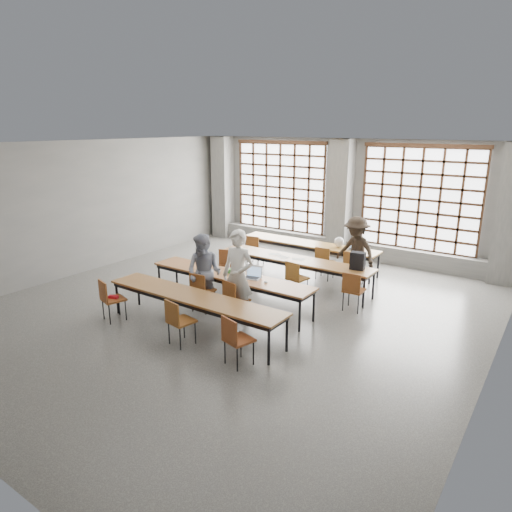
{
  "coord_description": "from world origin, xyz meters",
  "views": [
    {
      "loc": [
        5.65,
        -7.36,
        3.87
      ],
      "look_at": [
        0.27,
        0.4,
        1.15
      ],
      "focal_mm": 32.0,
      "sensor_mm": 36.0,
      "label": 1
    }
  ],
  "objects": [
    {
      "name": "chair_near_mid",
      "position": [
        0.19,
        -1.96,
        0.54
      ],
      "size": [
        0.48,
        0.49,
        0.88
      ],
      "color": "brown",
      "rests_on": "floor"
    },
    {
      "name": "column_right",
      "position": [
        4.5,
        5.22,
        1.75
      ],
      "size": [
        0.6,
        0.55,
        3.5
      ],
      "primitive_type": "cube",
      "color": "#555653",
      "rests_on": "floor"
    },
    {
      "name": "floor",
      "position": [
        0.0,
        0.0,
        0.0
      ],
      "size": [
        11.0,
        11.0,
        0.0
      ],
      "primitive_type": "plane",
      "color": "#4C4C49",
      "rests_on": "ground"
    },
    {
      "name": "window_right",
      "position": [
        2.25,
        5.42,
        1.9
      ],
      "size": [
        3.32,
        0.12,
        3.0
      ],
      "color": "white",
      "rests_on": "wall_back"
    },
    {
      "name": "chair_front_right",
      "position": [
        0.37,
        -0.54,
        0.54
      ],
      "size": [
        0.5,
        0.5,
        0.88
      ],
      "color": "maroon",
      "rests_on": "floor"
    },
    {
      "name": "window_left",
      "position": [
        -2.25,
        5.42,
        1.9
      ],
      "size": [
        3.32,
        0.12,
        3.0
      ],
      "color": "white",
      "rests_on": "wall_back"
    },
    {
      "name": "wall_left",
      "position": [
        -5.0,
        0.0,
        1.75
      ],
      "size": [
        0.0,
        11.0,
        11.0
      ],
      "primitive_type": "plane",
      "rotation": [
        1.57,
        0.0,
        1.57
      ],
      "color": "#5A5A58",
      "rests_on": "floor"
    },
    {
      "name": "column_mid",
      "position": [
        0.0,
        5.22,
        1.75
      ],
      "size": [
        0.6,
        0.55,
        3.5
      ],
      "primitive_type": "cube",
      "color": "#555653",
      "rests_on": "floor"
    },
    {
      "name": "desk_row_b",
      "position": [
        0.33,
        1.96,
        0.66
      ],
      "size": [
        4.0,
        0.7,
        0.73
      ],
      "color": "brown",
      "rests_on": "floor"
    },
    {
      "name": "chair_mid_centre",
      "position": [
        0.72,
        1.34,
        0.54
      ],
      "size": [
        0.48,
        0.48,
        0.88
      ],
      "color": "brown",
      "rests_on": "floor"
    },
    {
      "name": "paper_sheet_c",
      "position": [
        0.43,
        1.96,
        0.73
      ],
      "size": [
        0.35,
        0.3,
        0.0
      ],
      "primitive_type": "cube",
      "rotation": [
        0.0,
        0.0,
        0.34
      ],
      "color": "white",
      "rests_on": "desk_row_b"
    },
    {
      "name": "chair_near_left",
      "position": [
        -1.72,
        -1.95,
        0.54
      ],
      "size": [
        0.52,
        0.52,
        0.88
      ],
      "color": "brown",
      "rests_on": "floor"
    },
    {
      "name": "desk_row_a",
      "position": [
        -0.12,
        3.5,
        0.66
      ],
      "size": [
        4.0,
        0.7,
        0.73
      ],
      "color": "brown",
      "rests_on": "floor"
    },
    {
      "name": "mouse",
      "position": [
        0.74,
        0.07,
        0.75
      ],
      "size": [
        0.1,
        0.07,
        0.04
      ],
      "primitive_type": "ellipsoid",
      "rotation": [
        0.0,
        0.0,
        0.08
      ],
      "color": "silver",
      "rests_on": "desk_row_c"
    },
    {
      "name": "chair_mid_right",
      "position": [
        2.14,
        1.34,
        0.54
      ],
      "size": [
        0.44,
        0.44,
        0.88
      ],
      "color": "#672E14",
      "rests_on": "floor"
    },
    {
      "name": "wall_back",
      "position": [
        0.0,
        5.5,
        1.75
      ],
      "size": [
        10.0,
        0.0,
        10.0
      ],
      "primitive_type": "plane",
      "rotation": [
        1.57,
        0.0,
        0.0
      ],
      "color": "#5A5A58",
      "rests_on": "floor"
    },
    {
      "name": "wall_right",
      "position": [
        5.0,
        0.0,
        1.75
      ],
      "size": [
        0.0,
        11.0,
        11.0
      ],
      "primitive_type": "plane",
      "rotation": [
        1.57,
        0.0,
        -1.57
      ],
      "color": "#5A5A58",
      "rests_on": "floor"
    },
    {
      "name": "ceiling",
      "position": [
        0.0,
        0.0,
        3.5
      ],
      "size": [
        11.0,
        11.0,
        0.0
      ],
      "primitive_type": "plane",
      "rotation": [
        3.14,
        0.0,
        0.0
      ],
      "color": "silver",
      "rests_on": "floor"
    },
    {
      "name": "plastic_bag",
      "position": [
        0.78,
        3.55,
        0.87
      ],
      "size": [
        0.32,
        0.29,
        0.29
      ],
      "primitive_type": "ellipsoid",
      "rotation": [
        0.0,
        0.0,
        -0.37
      ],
      "color": "white",
      "rests_on": "desk_row_a"
    },
    {
      "name": "column_left",
      "position": [
        -4.5,
        5.22,
        1.75
      ],
      "size": [
        0.6,
        0.55,
        3.5
      ],
      "primitive_type": "cube",
      "color": "#555653",
      "rests_on": "floor"
    },
    {
      "name": "sill_ledge",
      "position": [
        0.0,
        5.3,
        0.25
      ],
      "size": [
        9.8,
        0.35,
        0.5
      ],
      "primitive_type": "cube",
      "color": "#555653",
      "rests_on": "floor"
    },
    {
      "name": "chair_front_left",
      "position": [
        -0.5,
        -0.54,
        0.54
      ],
      "size": [
        0.45,
        0.46,
        0.88
      ],
      "color": "maroon",
      "rests_on": "floor"
    },
    {
      "name": "chair_back_mid",
      "position": [
        0.68,
        2.88,
        0.54
      ],
      "size": [
        0.44,
        0.44,
        0.88
      ],
      "color": "brown",
      "rests_on": "floor"
    },
    {
      "name": "paper_sheet_b",
      "position": [
        0.03,
        1.91,
        0.73
      ],
      "size": [
        0.33,
        0.26,
        0.0
      ],
      "primitive_type": "cube",
      "rotation": [
        0.0,
        0.0,
        -0.19
      ],
      "color": "silver",
      "rests_on": "desk_row_b"
    },
    {
      "name": "green_box",
      "position": [
        -0.26,
        0.17,
        0.78
      ],
      "size": [
        0.26,
        0.15,
        0.09
      ],
      "primitive_type": "cube",
      "rotation": [
        0.0,
        0.0,
        0.26
      ],
      "color": "#32862C",
      "rests_on": "desk_row_c"
    },
    {
      "name": "chair_back_left",
      "position": [
        -1.51,
        2.88,
        0.54
      ],
      "size": [
        0.48,
        0.48,
        0.88
      ],
      "color": "brown",
      "rests_on": "floor"
    },
    {
      "name": "desk_row_d",
      "position": [
        0.01,
        -1.33,
        0.66
      ],
      "size": [
        4.0,
        0.7,
        0.73
      ],
      "color": "brown",
      "rests_on": "floor"
    },
    {
      "name": "student_female",
      "position": [
        -0.51,
        -0.41,
        0.84
      ],
      "size": [
        0.92,
        0.78,
        1.68
      ],
      "primitive_type": "imported",
      "rotation": [
        0.0,
        0.0,
        0.19
      ],
      "color": "#182449",
      "rests_on": "floor"
    },
    {
      "name": "red_pouch",
      "position": [
        -1.69,
        -1.88,
        0.5
      ],
      "size": [
        0.22,
        0.14,
        0.06
      ],
      "primitive_type": "cube",
      "rotation": [
        0.0,
        0.0,
        0.35
      ],
      "color": "#B01523",
      "rests_on": "chair_near_left"
    },
    {
      "name": "student_male",
      "position": [
        0.39,
        -0.41,
        0.95
      ],
      "size": [
        0.73,
        0.51,
        1.89
      ],
      "primitive_type": "imported",
      "rotation": [
        0.0,
        0.0,
        0.08
      ],
      "color": "silver",
      "rests_on": "floor"
    },
    {
      "name": "chair_near_right",
      "position": [
        1.49,
        -1.95,
        0.54
      ],
      "size": [
        0.52,
        0.52,
        0.88
      ],
      "color": "maroon",
      "rests_on": "floor"
    },
    {
      "name": "laptop_front",
      "position": [
        0.33,
        0.2,
        0.79
      ],
      "size": [
        0.41,
        0.37,
        0.26
      ],
      "color": "#AFAFB4",
      "rests_on": "desk_row_c"
    },
    {
      "name": "backpack",
      "position": [
        1.93,
        2.01,
        0.93
      ],
      "size": [
        0.34,
        0.24,
        0.4
      ],
      "primitive_type": "cube",
      "rotation": [
        0.0,
        0.0,
        0.14
      ],
      "color": "black",
      "rests_on": "desk_row_b"
    },
    {
      "name": "phone",
      "position": [
        -0.03,
        -0.01,
        0.74
      ],
      "size": [
        0.14,
        0.08,
        0.01
      ],
      "primitive_type": "cube",
      "rotation": [
        0.0,
        0.0,
        0.17
      ],
      "color": "black",
      "rests_on": "desk_row_c"
    },
    {
      "name": "chair_mid_left",
      "position": [
        -1.24,
        1.34,
        0.54
      ],
      "size": [
        0.52,
        0.52,
        0.88
      ],
      "color": "brown",
      "rests_on": "floor"
    },
    {
      "name": "laptop_back",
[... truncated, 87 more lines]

